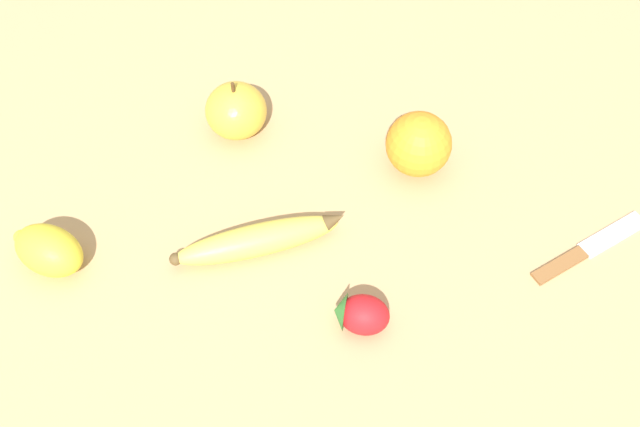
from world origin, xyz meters
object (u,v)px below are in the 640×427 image
Objects in this scene: orange at (419,144)px; apple at (236,111)px; lemon at (49,250)px; paring_knife at (586,250)px; strawberry at (360,314)px; banana at (259,240)px.

orange is 0.96× the size of apple.
lemon is (-0.22, -0.37, -0.01)m from orange.
lemon reaches higher than paring_knife.
strawberry is at bearing 28.64° from lemon.
orange is 0.22m from paring_knife.
lemon is at bearing -93.06° from apple.
paring_knife is at bearing -150.99° from strawberry.
strawberry is 0.31m from apple.
banana is 0.18m from apple.
strawberry is (0.14, 0.00, 0.00)m from banana.
orange reaches higher than paring_knife.
strawberry is (0.08, -0.21, -0.02)m from orange.
apple is at bearing 86.94° from lemon.
banana is at bearing -121.66° from paring_knife.
apple is 0.89× the size of lemon.
apple is 0.51× the size of paring_knife.
lemon reaches higher than banana.
lemon is at bearing -120.14° from orange.
strawberry is 0.45× the size of paring_knife.
lemon is 0.58× the size of paring_knife.
apple reaches higher than paring_knife.
banana reaches higher than paring_knife.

